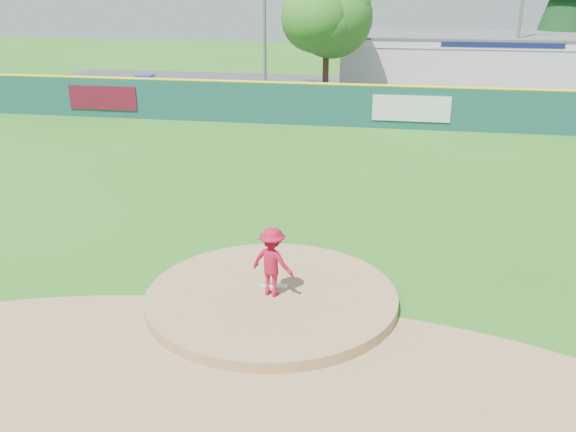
% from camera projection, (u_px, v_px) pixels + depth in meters
% --- Properties ---
extents(ground, '(120.00, 120.00, 0.00)m').
position_uv_depth(ground, '(272.00, 302.00, 14.10)').
color(ground, '#286B19').
rests_on(ground, ground).
extents(pitchers_mound, '(5.50, 5.50, 0.50)m').
position_uv_depth(pitchers_mound, '(272.00, 302.00, 14.10)').
color(pitchers_mound, '#9E774C').
rests_on(pitchers_mound, ground).
extents(pitching_rubber, '(0.60, 0.15, 0.04)m').
position_uv_depth(pitching_rubber, '(274.00, 285.00, 14.28)').
color(pitching_rubber, white).
rests_on(pitching_rubber, pitchers_mound).
extents(infield_dirt_arc, '(15.40, 15.40, 0.01)m').
position_uv_depth(infield_dirt_arc, '(237.00, 382.00, 11.33)').
color(infield_dirt_arc, '#9E774C').
rests_on(infield_dirt_arc, ground).
extents(parking_lot, '(44.00, 16.00, 0.02)m').
position_uv_depth(parking_lot, '(362.00, 95.00, 38.98)').
color(parking_lot, '#38383A').
rests_on(parking_lot, ground).
extents(pitcher, '(1.13, 0.87, 1.54)m').
position_uv_depth(pitcher, '(272.00, 262.00, 13.66)').
color(pitcher, '#A50E2C').
rests_on(pitcher, pitchers_mound).
extents(van, '(4.57, 2.37, 1.23)m').
position_uv_depth(van, '(273.00, 94.00, 35.55)').
color(van, silver).
rests_on(van, parking_lot).
extents(pool_building_grp, '(15.20, 8.20, 3.31)m').
position_uv_depth(pool_building_grp, '(460.00, 60.00, 42.00)').
color(pool_building_grp, silver).
rests_on(pool_building_grp, ground).
extents(fence_banners, '(18.96, 0.04, 1.20)m').
position_uv_depth(fence_banners, '(251.00, 103.00, 31.07)').
color(fence_banners, '#5E0D1E').
rests_on(fence_banners, ground).
extents(playground_slide, '(0.90, 2.53, 1.39)m').
position_uv_depth(playground_slide, '(145.00, 87.00, 37.46)').
color(playground_slide, '#1923DC').
rests_on(playground_slide, ground).
extents(outfield_fence, '(40.00, 0.14, 2.07)m').
position_uv_depth(outfield_fence, '(349.00, 104.00, 30.31)').
color(outfield_fence, '#154441').
rests_on(outfield_fence, ground).
extents(deciduous_tree, '(5.60, 5.60, 7.36)m').
position_uv_depth(deciduous_tree, '(327.00, 19.00, 35.89)').
color(deciduous_tree, '#382314').
rests_on(deciduous_tree, ground).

